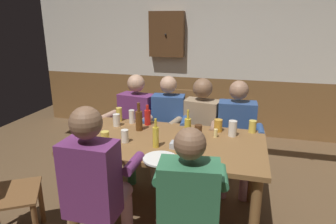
{
  "coord_description": "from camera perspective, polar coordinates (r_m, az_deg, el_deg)",
  "views": [
    {
      "loc": [
        0.64,
        -2.27,
        1.8
      ],
      "look_at": [
        0.0,
        0.16,
        1.03
      ],
      "focal_mm": 31.62,
      "sensor_mm": 36.0,
      "label": 1
    }
  ],
  "objects": [
    {
      "name": "pint_glass_4",
      "position": [
        2.94,
        9.65,
        -2.57
      ],
      "size": [
        0.08,
        0.08,
        0.12
      ],
      "primitive_type": "cylinder",
      "color": "gold",
      "rests_on": "dining_table"
    },
    {
      "name": "wall_dart_cabinet",
      "position": [
        4.83,
        -0.25,
        14.74
      ],
      "size": [
        0.56,
        0.15,
        0.7
      ],
      "color": "brown"
    },
    {
      "name": "condiment_caddy",
      "position": [
        2.54,
        2.05,
        -6.41
      ],
      "size": [
        0.14,
        0.1,
        0.05
      ],
      "primitive_type": "cube",
      "color": "#B2B7BC",
      "rests_on": "dining_table"
    },
    {
      "name": "dining_table",
      "position": [
        2.75,
        -0.09,
        -7.45
      ],
      "size": [
        1.74,
        0.96,
        0.76
      ],
      "color": "brown",
      "rests_on": "ground_plane"
    },
    {
      "name": "bottle_2",
      "position": [
        2.78,
        3.81,
        -2.84
      ],
      "size": [
        0.06,
        0.06,
        0.26
      ],
      "color": "gold",
      "rests_on": "dining_table"
    },
    {
      "name": "table_candle",
      "position": [
        2.8,
        9.17,
        -4.06
      ],
      "size": [
        0.04,
        0.04,
        0.08
      ],
      "primitive_type": "cylinder",
      "color": "#F9E08C",
      "rests_on": "dining_table"
    },
    {
      "name": "ground_plane",
      "position": [
        2.96,
        -0.86,
        -20.25
      ],
      "size": [
        6.98,
        6.98,
        0.0
      ],
      "primitive_type": "plane",
      "color": "brown"
    },
    {
      "name": "pint_glass_3",
      "position": [
        3.24,
        -9.4,
        -0.44
      ],
      "size": [
        0.06,
        0.06,
        0.15
      ],
      "primitive_type": "cylinder",
      "color": "#E5C64C",
      "rests_on": "dining_table"
    },
    {
      "name": "plate_0",
      "position": [
        2.34,
        -1.5,
        -9.0
      ],
      "size": [
        0.28,
        0.28,
        0.01
      ],
      "primitive_type": "cylinder",
      "color": "white",
      "rests_on": "dining_table"
    },
    {
      "name": "pint_glass_5",
      "position": [
        2.99,
        15.98,
        -2.7
      ],
      "size": [
        0.07,
        0.07,
        0.12
      ],
      "primitive_type": "cylinder",
      "color": "#E5C64C",
      "rests_on": "dining_table"
    },
    {
      "name": "pint_glass_8",
      "position": [
        2.76,
        5.85,
        -3.73
      ],
      "size": [
        0.07,
        0.07,
        0.12
      ],
      "primitive_type": "cylinder",
      "color": "#4C2D19",
      "rests_on": "dining_table"
    },
    {
      "name": "back_wall_upper",
      "position": [
        4.84,
        7.48,
        16.51
      ],
      "size": [
        5.81,
        0.12,
        1.69
      ],
      "primitive_type": "cube",
      "color": "silver"
    },
    {
      "name": "person_0",
      "position": [
        3.54,
        -6.55,
        -1.64
      ],
      "size": [
        0.6,
        0.58,
        1.21
      ],
      "rotation": [
        0.0,
        0.0,
        2.96
      ],
      "color": "#6B2D66",
      "rests_on": "ground_plane"
    },
    {
      "name": "back_wall_wainscot",
      "position": [
        5.02,
        6.91,
        1.48
      ],
      "size": [
        5.81,
        0.12,
        0.91
      ],
      "primitive_type": "cube",
      "color": "brown",
      "rests_on": "ground_plane"
    },
    {
      "name": "pint_glass_1",
      "position": [
        2.69,
        -12.02,
        -4.75
      ],
      "size": [
        0.08,
        0.08,
        0.11
      ],
      "primitive_type": "cylinder",
      "color": "#E5C64C",
      "rests_on": "dining_table"
    },
    {
      "name": "pint_glass_0",
      "position": [
        3.09,
        -9.9,
        -1.55
      ],
      "size": [
        0.07,
        0.07,
        0.13
      ],
      "primitive_type": "cylinder",
      "color": "white",
      "rests_on": "dining_table"
    },
    {
      "name": "person_1",
      "position": [
        3.42,
        -0.11,
        -2.37
      ],
      "size": [
        0.53,
        0.54,
        1.21
      ],
      "rotation": [
        0.0,
        0.0,
        3.25
      ],
      "color": "#2D4C84",
      "rests_on": "ground_plane"
    },
    {
      "name": "person_2",
      "position": [
        3.35,
        6.04,
        -2.78
      ],
      "size": [
        0.57,
        0.58,
        1.2
      ],
      "rotation": [
        0.0,
        0.0,
        2.97
      ],
      "color": "#997F60",
      "rests_on": "ground_plane"
    },
    {
      "name": "pint_glass_2",
      "position": [
        2.67,
        -8.31,
        -4.61
      ],
      "size": [
        0.07,
        0.07,
        0.12
      ],
      "primitive_type": "cylinder",
      "color": "white",
      "rests_on": "dining_table"
    },
    {
      "name": "bottle_3",
      "position": [
        3.08,
        -3.97,
        -0.92
      ],
      "size": [
        0.07,
        0.07,
        0.21
      ],
      "color": "red",
      "rests_on": "dining_table"
    },
    {
      "name": "chair_empty_near_left",
      "position": [
        4.14,
        3.71,
        -1.59
      ],
      "size": [
        0.47,
        0.47,
        0.88
      ],
      "rotation": [
        0.0,
        0.0,
        -3.07
      ],
      "color": "brown",
      "rests_on": "ground_plane"
    },
    {
      "name": "person_5",
      "position": [
        2.07,
        4.1,
        -16.38
      ],
      "size": [
        0.56,
        0.57,
        1.19
      ],
      "rotation": [
        0.0,
        0.0,
        0.13
      ],
      "color": "#33724C",
      "rests_on": "ground_plane"
    },
    {
      "name": "person_4",
      "position": [
        2.25,
        -13.74,
        -12.58
      ],
      "size": [
        0.52,
        0.51,
        1.27
      ],
      "rotation": [
        0.0,
        0.0,
        -0.01
      ],
      "color": "#6B2D66",
      "rests_on": "ground_plane"
    },
    {
      "name": "bottle_0",
      "position": [
        2.53,
        -2.39,
        -4.71
      ],
      "size": [
        0.05,
        0.05,
        0.26
      ],
      "color": "gold",
      "rests_on": "dining_table"
    },
    {
      "name": "pint_glass_7",
      "position": [
        2.84,
        12.35,
        -3.12
      ],
      "size": [
        0.08,
        0.08,
        0.15
      ],
      "primitive_type": "cylinder",
      "color": "white",
      "rests_on": "dining_table"
    },
    {
      "name": "bottle_1",
      "position": [
        2.93,
        -5.61,
        -1.51
      ],
      "size": [
        0.07,
        0.07,
        0.28
      ],
      "color": "#593314",
      "rests_on": "dining_table"
    },
    {
      "name": "pint_glass_6",
      "position": [
        3.15,
        -6.99,
        -0.89
      ],
      "size": [
        0.06,
        0.06,
        0.14
      ],
      "primitive_type": "cylinder",
      "color": "white",
      "rests_on": "dining_table"
    },
    {
      "name": "person_3",
      "position": [
        3.32,
        13.02,
        -3.47
      ],
      "size": [
        0.56,
        0.54,
        1.19
      ],
      "rotation": [
        0.0,
        0.0,
        3.19
      ],
      "color": "#2D4C84",
      "rests_on": "ground_plane"
    }
  ]
}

